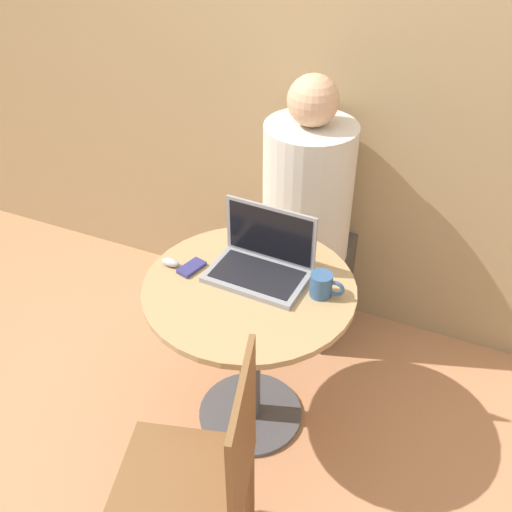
{
  "coord_description": "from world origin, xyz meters",
  "views": [
    {
      "loc": [
        0.7,
        -1.51,
        2.08
      ],
      "look_at": [
        0.0,
        0.05,
        0.82
      ],
      "focal_mm": 42.0,
      "sensor_mm": 36.0,
      "label": 1
    }
  ],
  "objects_px": {
    "chair_empty": "(204,482)",
    "person_seated": "(310,232)",
    "cell_phone": "(191,268)",
    "laptop": "(262,261)"
  },
  "relations": [
    {
      "from": "laptop",
      "to": "chair_empty",
      "type": "relative_size",
      "value": 0.39
    },
    {
      "from": "chair_empty",
      "to": "laptop",
      "type": "bearing_deg",
      "value": 100.13
    },
    {
      "from": "cell_phone",
      "to": "chair_empty",
      "type": "xyz_separation_m",
      "value": [
        0.37,
        -0.63,
        -0.25
      ]
    },
    {
      "from": "laptop",
      "to": "chair_empty",
      "type": "bearing_deg",
      "value": -79.87
    },
    {
      "from": "chair_empty",
      "to": "person_seated",
      "type": "height_order",
      "value": "person_seated"
    },
    {
      "from": "chair_empty",
      "to": "person_seated",
      "type": "bearing_deg",
      "value": 96.14
    },
    {
      "from": "cell_phone",
      "to": "chair_empty",
      "type": "height_order",
      "value": "chair_empty"
    },
    {
      "from": "laptop",
      "to": "person_seated",
      "type": "bearing_deg",
      "value": 91.12
    },
    {
      "from": "laptop",
      "to": "chair_empty",
      "type": "distance_m",
      "value": 0.79
    },
    {
      "from": "person_seated",
      "to": "laptop",
      "type": "bearing_deg",
      "value": -88.88
    }
  ]
}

